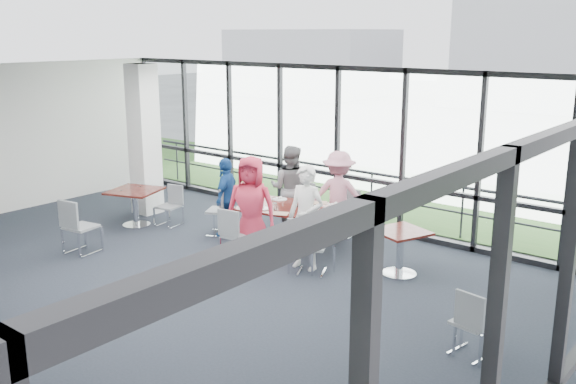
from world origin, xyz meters
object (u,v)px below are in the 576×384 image
Objects in this scene: chair_main_nl at (238,235)px; chair_spare_lb at (168,207)px; chair_spare_r at (472,323)px; structural_column at (144,140)px; side_table_left at (135,195)px; diner_end at (227,197)px; side_table_right at (401,238)px; chair_main_fr at (345,214)px; diner_near_right at (306,218)px; chair_main_fl at (298,206)px; diner_far_left at (290,188)px; chair_main_nr at (312,246)px; chair_main_end at (220,210)px; diner_far_right at (339,195)px; main_table at (298,214)px; chair_spare_la at (81,227)px; diner_near_left at (251,208)px.

chair_spare_lb is at bearing 158.87° from chair_main_nl.
structural_column is at bearing 179.03° from chair_spare_r.
side_table_left is at bearing -176.00° from chair_spare_r.
diner_end is 1.46m from chair_spare_lb.
chair_main_fr is at bearing 147.96° from side_table_right.
diner_near_right is 1.14× the size of diner_end.
side_table_left is at bearing 24.89° from chair_main_fl.
diner_far_left reaches higher than chair_spare_lb.
chair_main_fl is (-0.40, 2.18, -0.02)m from chair_main_nl.
chair_spare_lb is (-3.83, 0.28, -0.06)m from chair_main_nr.
chair_spare_r is (4.49, -0.67, -0.03)m from chair_main_nl.
chair_main_end reaches higher than chair_main_fl.
chair_main_nl is (-2.48, -1.15, -0.16)m from side_table_right.
chair_main_fl is at bearing 36.94° from side_table_left.
diner_far_right reaches higher than chair_main_nr.
diner_far_right reaches higher than main_table.
side_table_right is 0.57× the size of diner_near_right.
chair_main_nr is 4.16m from chair_spare_la.
chair_main_fl is at bearing 128.07° from diner_end.
chair_main_end is (-1.89, -1.26, -0.36)m from diner_far_right.
diner_far_right reaches higher than diner_end.
diner_far_left is 1.19m from chair_main_fr.
diner_far_left is 1.01× the size of diner_far_right.
chair_main_end is (-1.27, 0.85, 0.03)m from chair_main_nl.
main_table is 2.12m from side_table_right.
diner_far_right is 1.10× the size of diner_end.
side_table_right is at bearing 9.84° from side_table_left.
diner_far_left is at bearing 94.53° from chair_main_nl.
chair_spare_lb reaches higher than side_table_left.
chair_spare_la is (-1.31, -2.34, -0.28)m from diner_end.
structural_column is 3.94m from chair_main_nl.
main_table is at bearing 178.63° from side_table_right.
structural_column is 2.66m from diner_end.
chair_main_fr is (1.75, 1.44, -0.33)m from diner_end.
chair_main_nl is (-0.36, -1.20, -0.18)m from main_table.
diner_far_right is at bearing 154.88° from chair_spare_r.
diner_near_left reaches higher than chair_main_nl.
diner_near_right reaches higher than chair_main_nl.
chair_main_nr is (1.34, 0.31, 0.00)m from chair_main_nl.
diner_near_left is at bearing 178.85° from chair_spare_r.
chair_main_nl is 1.13× the size of chair_spare_lb.
diner_far_left reaches higher than diner_end.
diner_far_right is (1.04, 0.16, -0.01)m from diner_far_left.
chair_spare_lb is at bearing 82.57° from chair_spare_la.
chair_main_fl is (-0.49, 1.93, -0.46)m from diner_near_left.
side_table_left is at bearing 11.57° from diner_far_left.
diner_far_right reaches higher than side_table_left.
main_table is 1.37× the size of diner_far_left.
diner_end reaches higher than chair_main_fr.
diner_near_right is at bearing -13.74° from diner_near_left.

